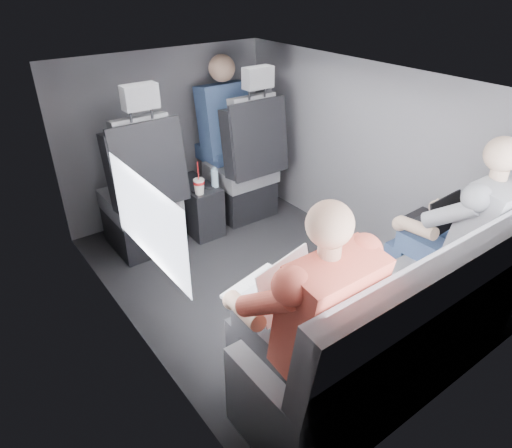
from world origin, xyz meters
TOP-DOWN VIEW (x-y plane):
  - floor at (0.00, 0.00)m, footprint 2.60×2.60m
  - ceiling at (0.00, 0.00)m, footprint 2.60×2.60m
  - panel_left at (-0.90, 0.00)m, footprint 0.02×2.60m
  - panel_right at (0.90, 0.00)m, footprint 0.02×2.60m
  - panel_front at (0.00, 1.30)m, footprint 1.80×0.02m
  - panel_back at (0.00, -1.30)m, footprint 1.80×0.02m
  - side_window at (-0.88, -0.30)m, footprint 0.02×0.75m
  - seatbelt at (0.45, 0.67)m, footprint 0.35×0.11m
  - front_seat_left at (-0.45, 0.84)m, footprint 0.52×0.58m
  - front_seat_right at (0.45, 0.84)m, footprint 0.52×0.58m
  - center_console at (0.00, 0.88)m, footprint 0.24×0.48m
  - rear_bench at (0.00, -1.06)m, footprint 1.60×0.57m
  - soda_cup at (-0.06, 0.71)m, footprint 0.08×0.08m
  - water_bottle at (0.10, 0.74)m, footprint 0.06×0.06m
  - laptop_white at (-0.52, -0.75)m, footprint 0.38×0.38m
  - laptop_black at (0.62, -0.78)m, footprint 0.30×0.27m
  - passenger_rear_left at (-0.53, -0.97)m, footprint 0.49×0.61m
  - passenger_rear_right at (0.61, -0.97)m, footprint 0.49×0.61m
  - passenger_front_right at (0.43, 1.10)m, footprint 0.42×0.42m

SIDE VIEW (x-z plane):
  - floor at x=0.00m, z-range 0.00..0.00m
  - center_console at x=0.00m, z-range 0.00..0.41m
  - rear_bench at x=0.00m, z-range -0.15..0.77m
  - front_seat_left at x=-0.45m, z-range -0.23..1.03m
  - front_seat_right at x=0.45m, z-range -0.23..1.03m
  - soda_cup at x=-0.06m, z-range 0.34..0.59m
  - water_bottle at x=0.10m, z-range 0.39..0.55m
  - passenger_rear_right at x=0.61m, z-range 0.02..1.22m
  - passenger_rear_left at x=-0.53m, z-range 0.02..1.22m
  - laptop_black at x=0.62m, z-range 0.52..0.73m
  - laptop_white at x=-0.52m, z-range 0.51..0.76m
  - panel_left at x=-0.90m, z-range 0.00..1.35m
  - panel_right at x=0.90m, z-range 0.00..1.35m
  - panel_front at x=0.00m, z-range 0.00..1.35m
  - panel_back at x=0.00m, z-range 0.00..1.35m
  - passenger_front_right at x=0.43m, z-range 0.32..1.19m
  - seatbelt at x=0.45m, z-range 0.50..1.10m
  - side_window at x=-0.88m, z-range 0.69..1.11m
  - ceiling at x=0.00m, z-range 1.35..1.35m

